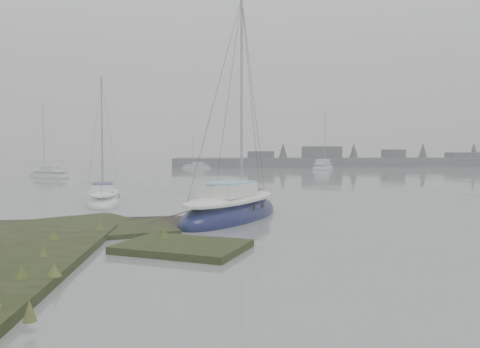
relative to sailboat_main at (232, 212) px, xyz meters
name	(u,v)px	position (x,y,z in m)	size (l,w,h in m)	color
ground	(193,180)	(-2.24, 24.62, -0.31)	(160.00, 160.00, 0.00)	slate
far_shoreline	(361,161)	(24.61, 56.52, 0.54)	(60.00, 8.00, 4.15)	#4C4F51
sailboat_main	(232,212)	(0.00, 0.00, 0.00)	(5.69, 7.33, 10.08)	#0D133A
sailboat_white	(103,200)	(-6.49, 5.67, -0.08)	(2.67, 5.45, 7.36)	white
sailboat_far_a	(49,175)	(-16.84, 28.99, -0.07)	(5.66, 4.74, 7.93)	#B6BDC1
sailboat_far_b	(323,167)	(15.43, 45.49, -0.03)	(5.31, 6.69, 9.25)	#B4BABE
sailboat_far_c	(196,167)	(-2.46, 50.59, -0.12)	(4.51, 2.22, 6.09)	#A4AAAE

